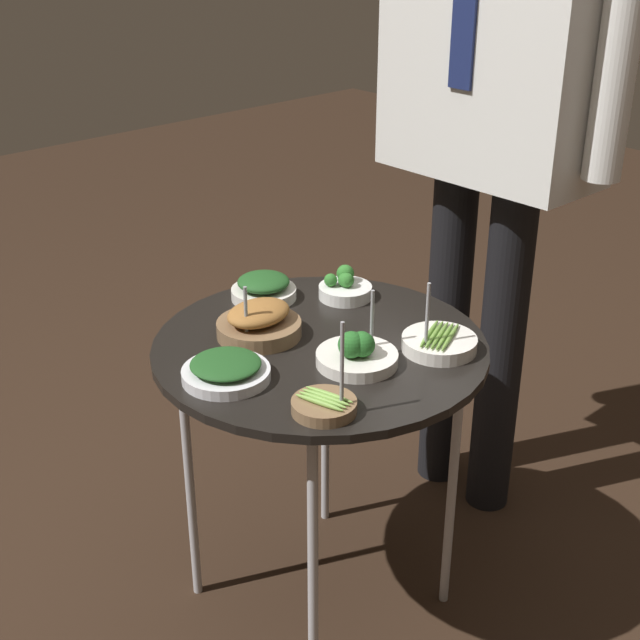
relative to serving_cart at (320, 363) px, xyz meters
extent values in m
plane|color=black|center=(0.00, 0.00, -0.60)|extent=(8.00, 8.00, 0.00)
cylinder|color=black|center=(0.00, 0.00, 0.04)|extent=(0.66, 0.66, 0.02)
cylinder|color=#B7B7BC|center=(0.20, -0.20, -0.29)|extent=(0.02, 0.02, 0.63)
cylinder|color=#B7B7BC|center=(-0.20, -0.20, -0.29)|extent=(0.02, 0.02, 0.63)
cylinder|color=#B7B7BC|center=(0.20, 0.20, -0.29)|extent=(0.02, 0.02, 0.63)
cylinder|color=#B7B7BC|center=(-0.20, 0.20, -0.29)|extent=(0.02, 0.02, 0.63)
cylinder|color=silver|center=(0.11, -0.01, 0.06)|extent=(0.15, 0.15, 0.02)
sphere|color=#236023|center=(0.12, -0.01, 0.09)|extent=(0.05, 0.05, 0.05)
sphere|color=#236023|center=(0.11, 0.01, 0.09)|extent=(0.04, 0.04, 0.04)
sphere|color=#236023|center=(0.10, -0.01, 0.09)|extent=(0.04, 0.04, 0.04)
sphere|color=#236023|center=(0.11, -0.03, 0.09)|extent=(0.05, 0.05, 0.05)
cylinder|color=#939399|center=(0.11, 0.04, 0.12)|extent=(0.01, 0.01, 0.13)
cylinder|color=brown|center=(-0.10, -0.07, 0.06)|extent=(0.17, 0.17, 0.03)
ellipsoid|color=#93602D|center=(-0.10, -0.07, 0.10)|extent=(0.12, 0.15, 0.04)
cylinder|color=#939399|center=(-0.09, -0.11, 0.11)|extent=(0.01, 0.01, 0.12)
cylinder|color=brown|center=(0.19, -0.17, 0.06)|extent=(0.11, 0.11, 0.02)
ellipsoid|color=#7AA847|center=(0.20, -0.18, 0.07)|extent=(0.10, 0.03, 0.01)
ellipsoid|color=#7AA847|center=(0.19, -0.17, 0.07)|extent=(0.10, 0.03, 0.01)
ellipsoid|color=#7AA847|center=(0.19, -0.16, 0.07)|extent=(0.10, 0.03, 0.01)
ellipsoid|color=#7AA847|center=(0.19, -0.15, 0.07)|extent=(0.10, 0.03, 0.01)
cylinder|color=#939399|center=(0.22, -0.15, 0.13)|extent=(0.01, 0.01, 0.17)
cylinder|color=silver|center=(-0.24, 0.05, 0.06)|extent=(0.14, 0.14, 0.02)
ellipsoid|color=#1E4C1E|center=(-0.24, 0.05, 0.08)|extent=(0.11, 0.11, 0.03)
cylinder|color=silver|center=(0.18, 0.15, 0.06)|extent=(0.15, 0.15, 0.03)
ellipsoid|color=olive|center=(0.19, 0.16, 0.08)|extent=(0.06, 0.12, 0.01)
ellipsoid|color=olive|center=(0.18, 0.15, 0.08)|extent=(0.06, 0.12, 0.01)
ellipsoid|color=olive|center=(0.18, 0.15, 0.08)|extent=(0.06, 0.12, 0.01)
ellipsoid|color=olive|center=(0.17, 0.15, 0.08)|extent=(0.06, 0.12, 0.01)
ellipsoid|color=olive|center=(0.16, 0.14, 0.08)|extent=(0.06, 0.12, 0.01)
cylinder|color=#939399|center=(0.18, 0.11, 0.12)|extent=(0.01, 0.01, 0.15)
cylinder|color=white|center=(-0.12, 0.18, 0.06)|extent=(0.12, 0.12, 0.03)
sphere|color=#2D7028|center=(-0.12, 0.18, 0.09)|extent=(0.03, 0.03, 0.03)
sphere|color=#2D7028|center=(-0.12, 0.19, 0.09)|extent=(0.03, 0.03, 0.03)
sphere|color=#2D7028|center=(-0.14, 0.20, 0.09)|extent=(0.04, 0.04, 0.04)
sphere|color=#2D7028|center=(-0.14, 0.16, 0.09)|extent=(0.03, 0.03, 0.03)
sphere|color=#2D7028|center=(-0.12, 0.18, 0.09)|extent=(0.03, 0.03, 0.03)
cylinder|color=silver|center=(-0.01, -0.22, 0.06)|extent=(0.16, 0.16, 0.02)
ellipsoid|color=#1E4C1E|center=(-0.01, -0.22, 0.08)|extent=(0.13, 0.13, 0.02)
cylinder|color=black|center=(-0.14, 0.56, -0.17)|extent=(0.11, 0.11, 0.86)
cylinder|color=black|center=(0.03, 0.56, -0.17)|extent=(0.11, 0.11, 0.86)
cube|color=silver|center=(-0.05, 0.56, 0.59)|extent=(0.49, 0.23, 0.65)
cylinder|color=silver|center=(-0.33, 0.56, 0.61)|extent=(0.08, 0.08, 0.60)
cylinder|color=silver|center=(0.23, 0.56, 0.61)|extent=(0.08, 0.08, 0.60)
camera|label=1|loc=(1.14, -1.04, 0.85)|focal=50.00mm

